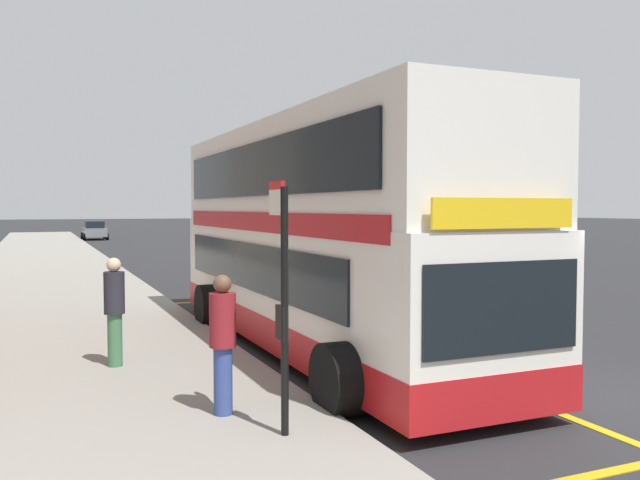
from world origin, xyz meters
name	(u,v)px	position (x,y,z in m)	size (l,w,h in m)	color
ground_plane	(174,255)	(0.00, 32.00, 0.00)	(260.00, 260.00, 0.00)	#28282B
pavement_near	(46,257)	(-7.00, 32.00, 0.07)	(6.00, 76.00, 0.14)	gray
double_decker_bus	(316,244)	(-2.46, 4.75, 2.07)	(3.27, 11.34, 4.40)	white
bus_bay_markings	(311,346)	(-2.50, 4.92, 0.01)	(3.00, 14.24, 0.01)	gold
bus_stop_sign	(282,288)	(-4.90, 0.01, 1.85)	(0.09, 0.51, 2.96)	black
parked_car_navy_ahead	(327,260)	(2.69, 15.77, 0.80)	(2.09, 4.20, 1.62)	navy
parked_car_grey_behind	(94,230)	(-2.81, 53.13, 0.80)	(2.09, 4.20, 1.62)	slate
pedestrian_waiting_near_sign	(223,338)	(-5.36, 0.97, 1.12)	(0.34, 0.34, 1.80)	#33478C
pedestrian_further_back	(114,307)	(-6.34, 4.20, 1.14)	(0.34, 0.34, 1.82)	#3F724C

